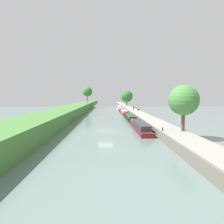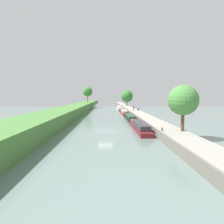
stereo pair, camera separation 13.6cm
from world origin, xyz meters
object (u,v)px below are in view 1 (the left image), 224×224
narrowboat_black (130,117)px  narrowboat_navy (121,110)px  narrowboat_maroon (140,126)px  mooring_bollard_near (163,129)px  person_walking (134,108)px  narrowboat_cream (119,108)px  narrowboat_red (124,112)px  park_bench (138,109)px  mooring_bollard_far (123,105)px

narrowboat_black → narrowboat_navy: (-0.02, 29.30, -0.00)m
narrowboat_maroon → mooring_bollard_near: size_ratio=32.71×
person_walking → narrowboat_navy: bearing=102.1°
narrowboat_cream → person_walking: person_walking is taller
mooring_bollard_near → narrowboat_black: bearing=94.2°
narrowboat_black → narrowboat_red: 15.83m
narrowboat_maroon → person_walking: (3.12, 31.55, 1.43)m
narrowboat_maroon → narrowboat_navy: 45.64m
narrowboat_black → narrowboat_cream: bearing=90.1°
narrowboat_navy → park_bench: 14.36m
person_walking → mooring_bollard_far: (-1.23, 31.11, -0.65)m
narrowboat_maroon → mooring_bollard_far: bearing=88.3°
narrowboat_black → narrowboat_navy: size_ratio=1.34×
narrowboat_cream → narrowboat_red: bearing=-90.0°
narrowboat_maroon → narrowboat_red: narrowboat_maroon is taller
narrowboat_navy → mooring_bollard_far: (1.78, 17.02, 0.87)m
narrowboat_cream → park_bench: park_bench is taller
narrowboat_black → narrowboat_navy: bearing=90.0°
person_walking → park_bench: (1.64, 0.54, -0.53)m
mooring_bollard_far → narrowboat_navy: bearing=-96.0°
mooring_bollard_near → narrowboat_maroon: bearing=103.7°
mooring_bollard_far → park_bench: park_bench is taller
narrowboat_cream → mooring_bollard_far: (1.83, 5.44, 0.78)m
narrowboat_maroon → park_bench: park_bench is taller
narrowboat_red → person_walking: person_walking is taller
narrowboat_maroon → narrowboat_black: (0.13, 16.34, -0.09)m
narrowboat_maroon → narrowboat_black: narrowboat_maroon is taller
narrowboat_red → narrowboat_navy: size_ratio=1.28×
narrowboat_maroon → narrowboat_navy: size_ratio=1.28×
mooring_bollard_far → narrowboat_maroon: bearing=-91.7°
narrowboat_navy → mooring_bollard_far: size_ratio=25.65×
narrowboat_black → person_walking: person_walking is taller
narrowboat_red → mooring_bollard_far: 30.56m
narrowboat_red → mooring_bollard_far: mooring_bollard_far is taller
narrowboat_maroon → narrowboat_cream: bearing=89.9°
narrowboat_maroon → mooring_bollard_near: (1.89, -7.76, 0.78)m
person_walking → park_bench: person_walking is taller
narrowboat_cream → mooring_bollard_near: 65.02m
narrowboat_maroon → park_bench: bearing=81.6°
narrowboat_red → narrowboat_black: bearing=-89.7°
narrowboat_navy → park_bench: park_bench is taller
narrowboat_cream → mooring_bollard_far: mooring_bollard_far is taller
narrowboat_red → narrowboat_navy: narrowboat_navy is taller
person_walking → mooring_bollard_near: (-1.23, -39.32, -0.65)m
narrowboat_cream → park_bench: bearing=-79.4°
mooring_bollard_near → mooring_bollard_far: bearing=90.0°
narrowboat_red → narrowboat_maroon: bearing=-90.1°
narrowboat_black → mooring_bollard_far: mooring_bollard_far is taller
narrowboat_cream → person_walking: 25.89m
narrowboat_navy → mooring_bollard_far: bearing=84.0°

